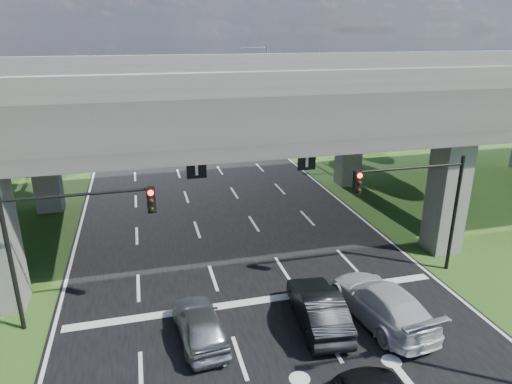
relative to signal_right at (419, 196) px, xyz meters
name	(u,v)px	position (x,y,z in m)	size (l,w,h in m)	color
ground	(285,350)	(-7.82, -3.94, -4.19)	(160.00, 160.00, 0.00)	#2A4B18
road	(232,240)	(-7.82, 6.06, -4.17)	(18.00, 120.00, 0.03)	black
overpass	(223,99)	(-7.82, 8.06, 3.73)	(80.00, 15.00, 10.00)	#312F2D
signal_right	(419,196)	(0.00, 0.00, 0.00)	(5.76, 0.54, 6.00)	black
signal_left	(66,231)	(-15.65, 0.00, 0.00)	(5.76, 0.54, 6.00)	black
streetlight_far	(312,100)	(2.27, 20.06, 1.66)	(3.38, 0.25, 10.00)	gray
streetlight_beyond	(263,81)	(2.27, 36.06, 1.66)	(3.38, 0.25, 10.00)	gray
tree_left_near	(19,120)	(-21.78, 22.06, 0.63)	(4.50, 4.50, 7.80)	black
tree_left_mid	(4,113)	(-24.78, 30.06, -0.01)	(3.91, 3.90, 6.76)	black
tree_left_far	(60,91)	(-20.78, 38.06, 0.95)	(4.80, 4.80, 8.32)	black
tree_right_near	(325,107)	(5.22, 24.06, 0.31)	(4.20, 4.20, 7.28)	black
tree_right_mid	(322,98)	(8.22, 32.06, -0.01)	(3.91, 3.90, 6.76)	black
tree_right_far	(270,86)	(4.22, 40.06, 0.63)	(4.50, 4.50, 7.80)	black
car_silver	(200,324)	(-10.89, -2.50, -3.44)	(1.70, 4.22, 1.44)	#96989D
car_dark	(318,308)	(-6.02, -2.71, -3.38)	(1.65, 4.73, 1.56)	black
car_white	(382,303)	(-3.34, -3.09, -3.34)	(2.29, 5.64, 1.64)	#BBBBBB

